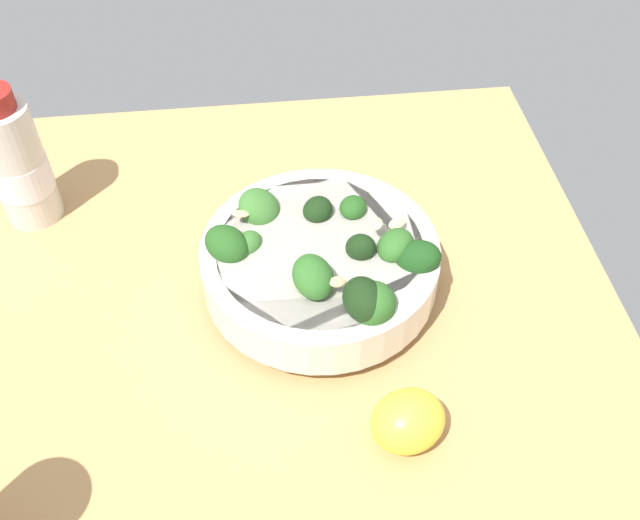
% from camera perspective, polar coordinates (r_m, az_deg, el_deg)
% --- Properties ---
extents(ground_plane, '(0.64, 0.64, 0.04)m').
position_cam_1_polar(ground_plane, '(0.69, -3.18, -4.28)').
color(ground_plane, tan).
extents(bowl_of_broccoli, '(0.22, 0.23, 0.09)m').
position_cam_1_polar(bowl_of_broccoli, '(0.65, 0.08, -0.21)').
color(bowl_of_broccoli, silver).
rests_on(bowl_of_broccoli, ground_plane).
extents(lemon_wedge, '(0.07, 0.07, 0.05)m').
position_cam_1_polar(lemon_wedge, '(0.58, 7.06, -12.70)').
color(lemon_wedge, yellow).
rests_on(lemon_wedge, ground_plane).
extents(bottle_short, '(0.06, 0.06, 0.15)m').
position_cam_1_polar(bottle_short, '(0.77, -23.12, 7.14)').
color(bottle_short, beige).
rests_on(bottle_short, ground_plane).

